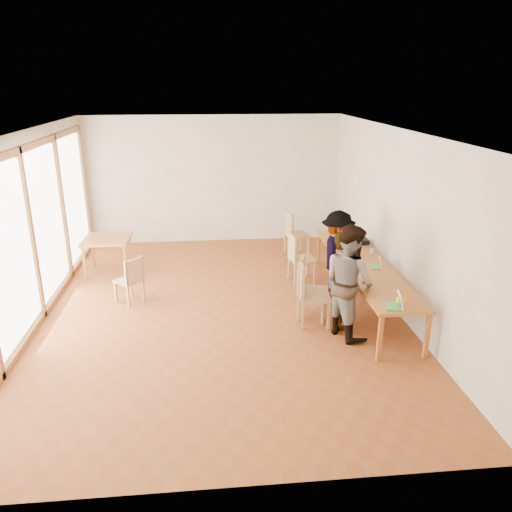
{
  "coord_description": "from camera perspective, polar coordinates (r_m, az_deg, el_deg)",
  "views": [
    {
      "loc": [
        -0.16,
        -7.82,
        3.72
      ],
      "look_at": [
        0.58,
        -0.4,
        1.1
      ],
      "focal_mm": 35.0,
      "sensor_mm": 36.0,
      "label": 1
    }
  ],
  "objects": [
    {
      "name": "green_bottle",
      "position": [
        9.56,
        9.04,
        1.89
      ],
      "size": [
        0.07,
        0.07,
        0.28
      ],
      "primitive_type": "cylinder",
      "color": "#278345",
      "rests_on": "communal_table"
    },
    {
      "name": "black_pouch",
      "position": [
        9.87,
        12.21,
        1.67
      ],
      "size": [
        0.16,
        0.26,
        0.09
      ],
      "primitive_type": "cube",
      "color": "black",
      "rests_on": "communal_table"
    },
    {
      "name": "laptop_far",
      "position": [
        9.67,
        10.56,
        1.47
      ],
      "size": [
        0.21,
        0.24,
        0.2
      ],
      "rotation": [
        0.0,
        0.0,
        0.03
      ],
      "color": "green",
      "rests_on": "communal_table"
    },
    {
      "name": "chair_near",
      "position": [
        7.95,
        5.98,
        -3.66
      ],
      "size": [
        0.52,
        0.52,
        0.55
      ],
      "rotation": [
        0.0,
        0.0,
        -0.1
      ],
      "color": "tan",
      "rests_on": "ground"
    },
    {
      "name": "person_near",
      "position": [
        7.91,
        9.86,
        -2.68
      ],
      "size": [
        0.39,
        0.58,
        1.58
      ],
      "primitive_type": "imported",
      "rotation": [
        0.0,
        0.0,
        1.56
      ],
      "color": "gray",
      "rests_on": "ground"
    },
    {
      "name": "laptop_near",
      "position": [
        7.2,
        15.76,
        -5.24
      ],
      "size": [
        0.27,
        0.3,
        0.22
      ],
      "rotation": [
        0.0,
        0.0,
        -0.22
      ],
      "color": "green",
      "rests_on": "communal_table"
    },
    {
      "name": "chair_empty",
      "position": [
        11.16,
        4.22,
        3.13
      ],
      "size": [
        0.56,
        0.56,
        0.53
      ],
      "rotation": [
        0.0,
        0.0,
        0.25
      ],
      "color": "tan",
      "rests_on": "ground"
    },
    {
      "name": "wall_front",
      "position": [
        4.42,
        -2.89,
        -10.83
      ],
      "size": [
        6.0,
        0.1,
        3.0
      ],
      "primitive_type": "cube",
      "color": "silver",
      "rests_on": "ground"
    },
    {
      "name": "person_far",
      "position": [
        9.02,
        9.23,
        0.18
      ],
      "size": [
        0.82,
        1.14,
        1.59
      ],
      "primitive_type": "imported",
      "rotation": [
        0.0,
        0.0,
        1.33
      ],
      "color": "gray",
      "rests_on": "ground"
    },
    {
      "name": "chair_mid",
      "position": [
        8.2,
        5.79,
        -3.06
      ],
      "size": [
        0.59,
        0.59,
        0.53
      ],
      "rotation": [
        0.0,
        0.0,
        -0.35
      ],
      "color": "tan",
      "rests_on": "ground"
    },
    {
      "name": "condiment_cup",
      "position": [
        9.13,
        10.55,
        0.24
      ],
      "size": [
        0.08,
        0.08,
        0.06
      ],
      "primitive_type": "cylinder",
      "color": "white",
      "rests_on": "communal_table"
    },
    {
      "name": "yellow_mug",
      "position": [
        7.34,
        16.21,
        -4.91
      ],
      "size": [
        0.16,
        0.16,
        0.1
      ],
      "primitive_type": "imported",
      "rotation": [
        0.0,
        0.0,
        -0.33
      ],
      "color": "yellow",
      "rests_on": "communal_table"
    },
    {
      "name": "communal_table",
      "position": [
        8.85,
        12.18,
        -1.03
      ],
      "size": [
        0.8,
        4.0,
        0.75
      ],
      "color": "#BA6529",
      "rests_on": "ground"
    },
    {
      "name": "chair_far",
      "position": [
        9.61,
        4.73,
        0.35
      ],
      "size": [
        0.52,
        0.52,
        0.52
      ],
      "rotation": [
        0.0,
        0.0,
        0.15
      ],
      "color": "tan",
      "rests_on": "ground"
    },
    {
      "name": "side_table",
      "position": [
        10.46,
        -16.67,
        1.58
      ],
      "size": [
        0.9,
        0.9,
        0.75
      ],
      "rotation": [
        0.0,
        0.0,
        -0.03
      ],
      "color": "#BA6529",
      "rests_on": "ground"
    },
    {
      "name": "wall_back",
      "position": [
        12.03,
        -4.88,
        8.65
      ],
      "size": [
        6.0,
        0.1,
        3.0
      ],
      "primitive_type": "cube",
      "color": "silver",
      "rests_on": "ground"
    },
    {
      "name": "ceiling",
      "position": [
        7.85,
        -4.63,
        14.18
      ],
      "size": [
        6.0,
        8.0,
        0.04
      ],
      "primitive_type": "cube",
      "color": "white",
      "rests_on": "wall_back"
    },
    {
      "name": "person_mid",
      "position": [
        7.63,
        10.6,
        -2.83
      ],
      "size": [
        0.94,
        1.04,
        1.76
      ],
      "primitive_type": "imported",
      "rotation": [
        0.0,
        0.0,
        1.95
      ],
      "color": "gray",
      "rests_on": "ground"
    },
    {
      "name": "clear_glass",
      "position": [
        9.3,
        13.1,
        0.51
      ],
      "size": [
        0.07,
        0.07,
        0.09
      ],
      "primitive_type": "cylinder",
      "color": "silver",
      "rests_on": "communal_table"
    },
    {
      "name": "pink_phone",
      "position": [
        8.68,
        14.01,
        -1.19
      ],
      "size": [
        0.05,
        0.1,
        0.01
      ],
      "primitive_type": "cube",
      "color": "#E95393",
      "rests_on": "communal_table"
    },
    {
      "name": "wall_right",
      "position": [
        8.72,
        15.81,
        3.87
      ],
      "size": [
        0.1,
        8.0,
        3.0
      ],
      "primitive_type": "cube",
      "color": "silver",
      "rests_on": "ground"
    },
    {
      "name": "window_wall",
      "position": [
        8.6,
        -24.49,
        2.62
      ],
      "size": [
        0.1,
        8.0,
        3.0
      ],
      "primitive_type": "cube",
      "color": "white",
      "rests_on": "ground"
    },
    {
      "name": "ground",
      "position": [
        8.66,
        -4.09,
        -6.14
      ],
      "size": [
        8.0,
        8.0,
        0.0
      ],
      "primitive_type": "plane",
      "color": "brown",
      "rests_on": "ground"
    },
    {
      "name": "chair_spare",
      "position": [
        8.95,
        -14.03,
        -2.17
      ],
      "size": [
        0.56,
        0.56,
        0.45
      ],
      "rotation": [
        0.0,
        0.0,
        2.39
      ],
      "color": "tan",
      "rests_on": "ground"
    },
    {
      "name": "laptop_mid",
      "position": [
        8.62,
        13.76,
        -1.02
      ],
      "size": [
        0.23,
        0.25,
        0.18
      ],
      "rotation": [
        0.0,
        0.0,
        -0.26
      ],
      "color": "green",
      "rests_on": "communal_table"
    }
  ]
}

